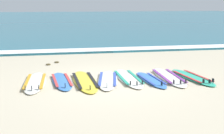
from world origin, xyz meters
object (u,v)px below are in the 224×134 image
at_px(surfboard_0, 35,82).
at_px(surfboard_6, 169,77).
at_px(surfboard_2, 85,81).
at_px(surfboard_3, 108,80).
at_px(surfboard_7, 192,77).
at_px(surfboard_4, 128,78).
at_px(surfboard_5, 151,80).
at_px(surfboard_1, 62,81).

xyz_separation_m(surfboard_0, surfboard_6, (4.01, -0.13, -0.00)).
xyz_separation_m(surfboard_2, surfboard_6, (2.59, 0.02, 0.00)).
distance_m(surfboard_0, surfboard_2, 1.43).
xyz_separation_m(surfboard_2, surfboard_3, (0.68, 0.02, 0.00)).
bearing_deg(surfboard_7, surfboard_4, 172.37).
distance_m(surfboard_5, surfboard_7, 1.35).
height_order(surfboard_0, surfboard_4, same).
distance_m(surfboard_0, surfboard_6, 4.01).
height_order(surfboard_0, surfboard_7, same).
height_order(surfboard_1, surfboard_4, same).
bearing_deg(surfboard_7, surfboard_1, 175.70).
bearing_deg(surfboard_1, surfboard_5, -7.98).
height_order(surfboard_3, surfboard_5, same).
bearing_deg(surfboard_0, surfboard_5, -6.32).
bearing_deg(surfboard_7, surfboard_6, 165.94).
bearing_deg(surfboard_5, surfboard_2, 173.52).
relative_size(surfboard_1, surfboard_5, 1.09).
bearing_deg(surfboard_0, surfboard_1, -0.56).
relative_size(surfboard_1, surfboard_2, 0.84).
bearing_deg(surfboard_5, surfboard_1, 172.02).
distance_m(surfboard_5, surfboard_6, 0.70).
relative_size(surfboard_1, surfboard_4, 0.89).
distance_m(surfboard_3, surfboard_6, 1.91).
bearing_deg(surfboard_3, surfboard_1, 174.78).
bearing_deg(surfboard_5, surfboard_0, 173.68).
distance_m(surfboard_4, surfboard_5, 0.69).
height_order(surfboard_1, surfboard_5, same).
bearing_deg(surfboard_3, surfboard_2, -178.17).
bearing_deg(surfboard_0, surfboard_4, -0.88).
relative_size(surfboard_3, surfboard_6, 0.95).
bearing_deg(surfboard_4, surfboard_3, -172.25).
bearing_deg(surfboard_4, surfboard_2, -175.27).
xyz_separation_m(surfboard_3, surfboard_6, (1.91, -0.00, 0.00)).
relative_size(surfboard_4, surfboard_6, 0.97).
distance_m(surfboard_4, surfboard_7, 1.98).
distance_m(surfboard_3, surfboard_7, 2.61).
height_order(surfboard_1, surfboard_7, same).
bearing_deg(surfboard_4, surfboard_5, -28.48).
relative_size(surfboard_2, surfboard_6, 1.03).
relative_size(surfboard_2, surfboard_4, 1.06).
relative_size(surfboard_0, surfboard_6, 0.97).
bearing_deg(surfboard_7, surfboard_0, 176.30).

